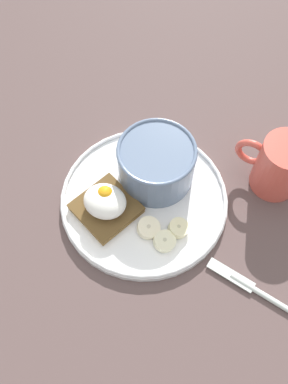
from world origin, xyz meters
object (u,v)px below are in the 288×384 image
(oatmeal_bowl, at_px, (158,164))
(banana_slice_left, at_px, (179,228))
(banana_slice_front, at_px, (149,228))
(toast_slice, at_px, (106,208))
(banana_slice_back, at_px, (165,241))
(poached_egg, at_px, (105,200))
(knife, at_px, (252,288))
(coffee_mug, at_px, (279,165))

(oatmeal_bowl, xyz_separation_m, banana_slice_left, (0.07, -0.07, -0.03))
(oatmeal_bowl, bearing_deg, banana_slice_front, -74.02)
(toast_slice, xyz_separation_m, banana_slice_front, (0.07, -0.00, -0.00))
(oatmeal_bowl, height_order, toast_slice, oatmeal_bowl)
(banana_slice_front, height_order, banana_slice_back, same)
(toast_slice, distance_m, poached_egg, 0.02)
(oatmeal_bowl, relative_size, banana_slice_back, 3.44)
(knife, bearing_deg, banana_slice_front, 173.92)
(oatmeal_bowl, distance_m, banana_slice_front, 0.10)
(banana_slice_front, bearing_deg, coffee_mug, 48.89)
(banana_slice_front, xyz_separation_m, banana_slice_back, (0.03, -0.01, 0.00))
(knife, bearing_deg, coffee_mug, 98.02)
(toast_slice, relative_size, banana_slice_back, 3.20)
(poached_egg, bearing_deg, toast_slice, -71.22)
(coffee_mug, distance_m, knife, 0.18)
(banana_slice_front, xyz_separation_m, coffee_mug, (0.14, 0.16, 0.03))
(knife, bearing_deg, oatmeal_bowl, 150.81)
(toast_slice, bearing_deg, banana_slice_back, -6.89)
(banana_slice_left, xyz_separation_m, banana_slice_back, (-0.01, -0.03, -0.00))
(poached_egg, distance_m, coffee_mug, 0.26)
(banana_slice_back, distance_m, knife, 0.14)
(banana_slice_front, bearing_deg, banana_slice_left, 23.77)
(banana_slice_front, bearing_deg, poached_egg, 177.22)
(poached_egg, relative_size, knife, 0.47)
(banana_slice_left, bearing_deg, coffee_mug, 54.95)
(coffee_mug, bearing_deg, banana_slice_left, -125.05)
(oatmeal_bowl, relative_size, banana_slice_left, 2.89)
(poached_egg, relative_size, banana_slice_back, 1.86)
(poached_egg, relative_size, coffee_mug, 0.58)
(banana_slice_left, bearing_deg, knife, -15.62)
(oatmeal_bowl, xyz_separation_m, poached_egg, (-0.05, -0.09, -0.01))
(toast_slice, distance_m, coffee_mug, 0.26)
(oatmeal_bowl, bearing_deg, coffee_mug, 23.38)
(banana_slice_left, bearing_deg, oatmeal_bowl, 132.37)
(banana_slice_front, height_order, banana_slice_left, banana_slice_left)
(toast_slice, xyz_separation_m, banana_slice_left, (0.11, 0.01, 0.00))
(poached_egg, height_order, banana_slice_left, poached_egg)
(poached_egg, height_order, coffee_mug, coffee_mug)
(banana_slice_left, bearing_deg, banana_slice_back, -111.04)
(poached_egg, xyz_separation_m, banana_slice_front, (0.07, -0.00, -0.02))
(banana_slice_back, bearing_deg, coffee_mug, 56.92)
(banana_slice_front, bearing_deg, knife, -6.08)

